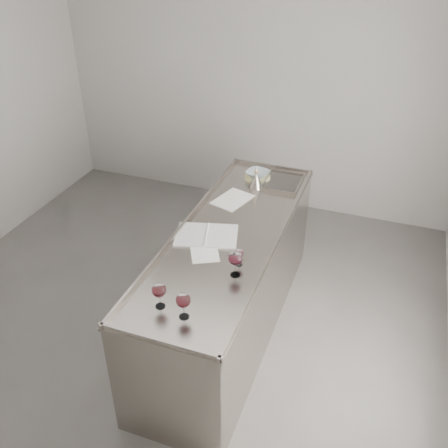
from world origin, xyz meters
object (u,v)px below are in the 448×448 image
(wine_glass_small, at_px, (239,254))
(ceramic_bowl, at_px, (258,174))
(wine_funnel, at_px, (256,181))
(wine_glass_left, at_px, (159,291))
(notebook, at_px, (207,235))
(counter, at_px, (229,282))
(wine_glass_middle, at_px, (183,301))
(wine_glass_right, at_px, (235,259))

(wine_glass_small, height_order, ceramic_bowl, wine_glass_small)
(ceramic_bowl, bearing_deg, wine_funnel, -78.03)
(wine_glass_left, bearing_deg, notebook, 91.57)
(counter, xyz_separation_m, wine_glass_left, (-0.13, -0.91, 0.59))
(ceramic_bowl, relative_size, wine_funnel, 1.02)
(wine_glass_left, xyz_separation_m, wine_glass_middle, (0.17, -0.03, 0.00))
(ceramic_bowl, bearing_deg, wine_glass_small, -78.73)
(counter, bearing_deg, ceramic_bowl, 94.12)
(wine_glass_middle, bearing_deg, wine_glass_left, 168.80)
(wine_glass_left, height_order, wine_glass_middle, same)
(wine_glass_left, height_order, wine_glass_small, wine_glass_left)
(wine_funnel, bearing_deg, wine_glass_right, -79.25)
(counter, distance_m, wine_glass_small, 0.68)
(wine_glass_middle, distance_m, wine_glass_small, 0.62)
(wine_glass_right, bearing_deg, notebook, 133.75)
(wine_glass_left, distance_m, wine_glass_right, 0.56)
(counter, height_order, wine_glass_right, wine_glass_right)
(counter, xyz_separation_m, wine_glass_right, (0.20, -0.46, 0.60))
(counter, distance_m, wine_glass_left, 1.09)
(wine_glass_left, distance_m, wine_glass_small, 0.65)
(wine_glass_left, xyz_separation_m, wine_glass_right, (0.33, 0.45, 0.01))
(wine_glass_small, distance_m, notebook, 0.43)
(wine_glass_small, distance_m, ceramic_bowl, 1.31)
(notebook, distance_m, ceramic_bowl, 1.04)
(wine_glass_right, distance_m, ceramic_bowl, 1.43)
(wine_glass_middle, height_order, notebook, wine_glass_middle)
(counter, bearing_deg, wine_funnel, 92.37)
(counter, relative_size, notebook, 4.64)
(wine_glass_right, height_order, wine_glass_small, wine_glass_right)
(wine_glass_left, distance_m, notebook, 0.83)
(ceramic_bowl, bearing_deg, wine_glass_left, -91.86)
(ceramic_bowl, height_order, wine_funnel, wine_funnel)
(wine_glass_right, bearing_deg, wine_glass_small, 96.81)
(wine_glass_left, bearing_deg, ceramic_bowl, 88.14)
(wine_glass_small, bearing_deg, notebook, 143.39)
(wine_glass_right, distance_m, wine_glass_small, 0.12)
(wine_glass_right, relative_size, wine_funnel, 0.96)
(notebook, height_order, wine_funnel, wine_funnel)
(counter, relative_size, wine_glass_right, 12.94)
(wine_glass_small, relative_size, notebook, 0.25)
(wine_funnel, bearing_deg, ceramic_bowl, 101.97)
(notebook, xyz_separation_m, ceramic_bowl, (0.08, 1.03, 0.04))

